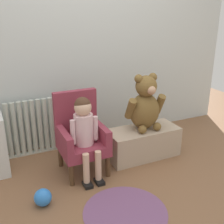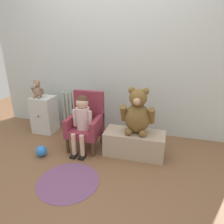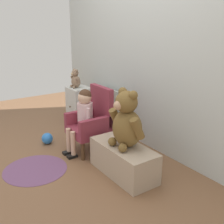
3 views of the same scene
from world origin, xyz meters
name	(u,v)px [view 2 (image 2 of 3)]	position (x,y,z in m)	size (l,w,h in m)	color
ground_plane	(86,175)	(0.00, 0.00, 0.00)	(6.00, 6.00, 0.00)	brown
back_wall	(114,52)	(0.00, 1.21, 1.20)	(3.80, 0.05, 2.40)	silver
radiator	(78,111)	(-0.55, 1.08, 0.29)	(0.56, 0.05, 0.59)	#B2BBAE
small_dresser	(45,114)	(-1.01, 0.84, 0.28)	(0.33, 0.31, 0.56)	silver
child_armchair	(86,122)	(-0.22, 0.59, 0.35)	(0.41, 0.41, 0.74)	maroon
child_figure	(82,116)	(-0.22, 0.47, 0.48)	(0.25, 0.35, 0.74)	beige
low_bench	(134,143)	(0.43, 0.55, 0.15)	(0.73, 0.33, 0.30)	tan
large_teddy_bear	(137,113)	(0.45, 0.57, 0.55)	(0.41, 0.29, 0.56)	brown
small_teddy_bear	(38,90)	(-1.05, 0.81, 0.67)	(0.19, 0.13, 0.26)	#886D55
floor_rug	(68,181)	(-0.13, -0.15, 0.00)	(0.64, 0.64, 0.01)	#71486F
toy_ball	(41,151)	(-0.67, 0.20, 0.07)	(0.14, 0.14, 0.14)	blue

